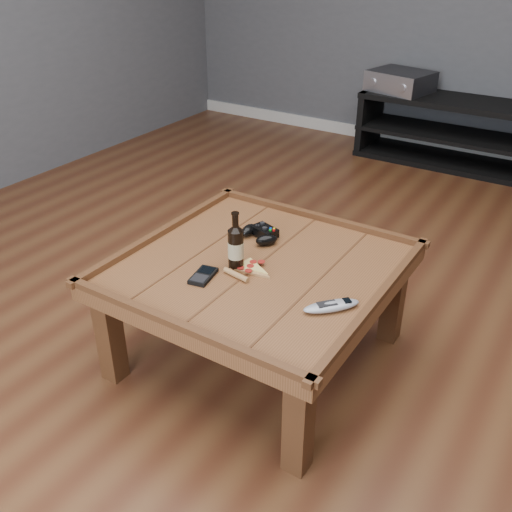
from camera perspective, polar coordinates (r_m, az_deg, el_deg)
The scene contains 10 objects.
ground at distance 2.47m, azimuth 0.23°, elevation -9.89°, with size 6.00×6.00×0.00m, color #492414.
baseboard at distance 4.95m, azimuth 19.41°, elevation 10.09°, with size 5.00×0.02×0.10m, color silver.
coffee_table at distance 2.24m, azimuth 0.25°, elevation -2.16°, with size 1.03×1.03×0.48m.
media_console at distance 4.67m, azimuth 19.02°, elevation 11.58°, with size 1.40×0.45×0.50m.
beer_bottle at distance 2.15m, azimuth -2.03°, elevation 0.99°, with size 0.06×0.06×0.23m.
game_controller at distance 2.39m, azimuth 0.45°, elevation 2.28°, with size 0.19×0.16×0.05m.
pizza_slice at distance 2.17m, azimuth -0.78°, elevation -1.29°, with size 0.16×0.23×0.02m.
smartphone at distance 2.13m, azimuth -5.30°, elevation -1.98°, with size 0.09×0.14×0.02m.
remote_control at distance 1.96m, azimuth 7.55°, elevation -4.96°, with size 0.18×0.19×0.03m.
av_receiver at distance 4.70m, azimuth 14.23°, elevation 16.59°, with size 0.51×0.45×0.15m.
Camera 1 is at (1.02, -1.61, 1.57)m, focal length 40.00 mm.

